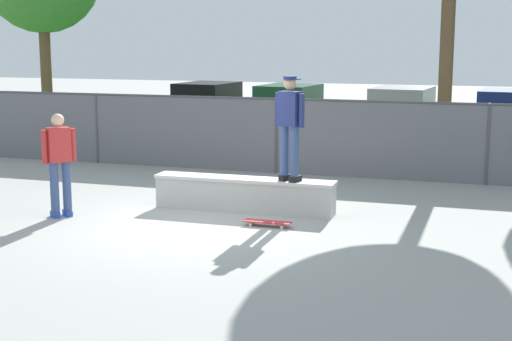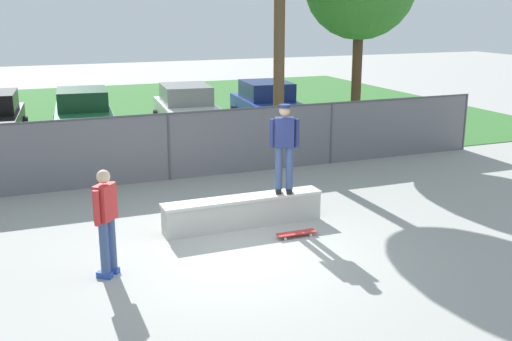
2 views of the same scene
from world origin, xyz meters
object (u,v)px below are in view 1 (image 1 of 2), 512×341
car_blue (509,119)px  bystander (59,160)px  skateboarder (290,123)px  car_white (401,115)px  car_black (206,108)px  concrete_ledge (244,194)px  car_green (288,111)px  skateboard (268,222)px

car_blue → bystander: bystander is taller
skateboarder → car_white: size_ratio=0.42×
skateboarder → car_black: (-5.72, 10.40, -0.81)m
skateboarder → car_black: bearing=118.8°
concrete_ledge → car_green: car_green is taller
concrete_ledge → car_blue: car_blue is taller
skateboarder → car_blue: size_ratio=0.42×
car_green → car_white: 3.54m
skateboard → car_black: (-5.59, 11.29, 0.77)m
car_green → concrete_ledge: bearing=-78.8°
skateboarder → bystander: bearing=-160.4°
skateboarder → car_white: 9.98m
skateboarder → bystander: (-3.77, -1.34, -0.64)m
skateboarder → car_blue: (3.74, 9.79, -0.81)m
car_blue → skateboard: bearing=-109.9°
concrete_ledge → bystander: 3.31m
concrete_ledge → car_green: bearing=101.2°
concrete_ledge → car_green: 10.22m
car_black → skateboarder: bearing=-61.2°
concrete_ledge → skateboard: bearing=-52.3°
skateboard → car_green: bearing=103.9°
car_black → bystander: bearing=-80.6°
car_white → car_blue: size_ratio=1.00×
bystander → skateboarder: bearing=19.6°
car_green → car_blue: size_ratio=1.00×
concrete_ledge → bystander: bystander is taller
car_black → car_blue: (9.46, -0.61, 0.00)m
car_white → car_green: bearing=177.5°
skateboard → car_black: 12.62m
concrete_ledge → skateboard: (0.74, -0.96, -0.24)m
car_green → car_blue: 6.59m
car_black → skateboard: bearing=-63.7°
concrete_ledge → car_black: size_ratio=0.77×
concrete_ledge → skateboarder: skateboarder is taller
car_green → car_blue: same height
skateboard → car_black: size_ratio=0.18×
bystander → car_blue: bearing=56.0°
skateboard → bystander: bystander is taller
skateboarder → car_black: size_ratio=0.42×
skateboarder → skateboard: bearing=-98.0°
skateboarder → skateboard: size_ratio=2.30×
concrete_ledge → car_black: car_black is taller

